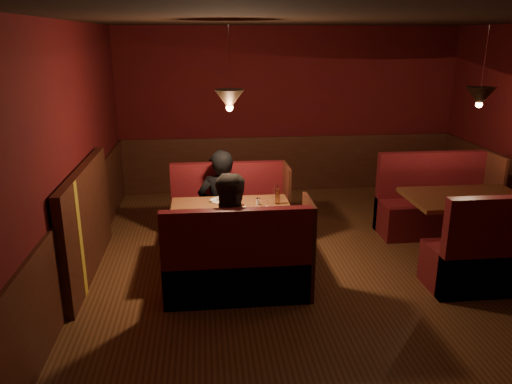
{
  "coord_description": "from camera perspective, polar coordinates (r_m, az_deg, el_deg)",
  "views": [
    {
      "loc": [
        -1.52,
        -5.26,
        2.73
      ],
      "look_at": [
        -0.92,
        0.39,
        0.95
      ],
      "focal_mm": 35.0,
      "sensor_mm": 36.0,
      "label": 1
    }
  ],
  "objects": [
    {
      "name": "main_bench_near",
      "position": [
        5.4,
        -1.94,
        -8.85
      ],
      "size": [
        1.58,
        0.57,
        1.08
      ],
      "color": "#3B0A0C",
      "rests_on": "ground"
    },
    {
      "name": "second_table",
      "position": [
        6.81,
        22.75,
        -2.14
      ],
      "size": [
        1.46,
        0.93,
        0.82
      ],
      "color": "#50321B",
      "rests_on": "ground"
    },
    {
      "name": "second_bench_near",
      "position": [
        6.22,
        26.52,
        -6.88
      ],
      "size": [
        1.61,
        0.6,
        1.15
      ],
      "color": "#3B0A0C",
      "rests_on": "ground"
    },
    {
      "name": "main_bench_far",
      "position": [
        6.9,
        -2.94,
        -2.85
      ],
      "size": [
        1.58,
        0.57,
        1.08
      ],
      "color": "#3B0A0C",
      "rests_on": "ground"
    },
    {
      "name": "room",
      "position": [
        5.7,
        6.84,
        0.14
      ],
      "size": [
        6.02,
        7.02,
        2.92
      ],
      "color": "#4A2A15",
      "rests_on": "ground"
    },
    {
      "name": "second_bench_far",
      "position": [
        7.63,
        19.71,
        -1.69
      ],
      "size": [
        1.61,
        0.6,
        1.15
      ],
      "color": "#3B0A0C",
      "rests_on": "ground"
    },
    {
      "name": "diner_a",
      "position": [
        6.56,
        -4.06,
        0.64
      ],
      "size": [
        0.64,
        0.44,
        1.68
      ],
      "primitive_type": "imported",
      "rotation": [
        0.0,
        0.0,
        3.2
      ],
      "color": "black",
      "rests_on": "ground"
    },
    {
      "name": "main_table",
      "position": [
        6.05,
        -2.7,
        -3.29
      ],
      "size": [
        1.44,
        0.87,
        1.01
      ],
      "color": "#50321B",
      "rests_on": "ground"
    },
    {
      "name": "diner_b",
      "position": [
        5.38,
        -2.43,
        -3.09
      ],
      "size": [
        0.91,
        0.75,
        1.7
      ],
      "primitive_type": "imported",
      "rotation": [
        0.0,
        0.0,
        0.14
      ],
      "color": "black",
      "rests_on": "ground"
    }
  ]
}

